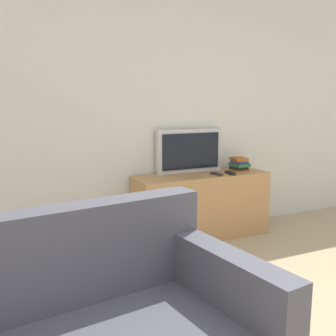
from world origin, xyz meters
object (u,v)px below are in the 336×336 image
(remote_secondary, at_px, (230,173))
(tv_stand, at_px, (201,206))
(remote_on_stand, at_px, (217,174))
(television, at_px, (189,151))
(book_stack, at_px, (239,164))

(remote_secondary, bearing_deg, tv_stand, 156.56)
(remote_on_stand, height_order, remote_secondary, same)
(remote_on_stand, bearing_deg, television, 121.43)
(book_stack, relative_size, remote_on_stand, 1.35)
(television, xyz_separation_m, remote_on_stand, (0.17, -0.28, -0.21))
(book_stack, bearing_deg, remote_secondary, -147.56)
(television, relative_size, book_stack, 3.65)
(television, bearing_deg, remote_secondary, -42.18)
(television, xyz_separation_m, book_stack, (0.52, -0.17, -0.16))
(book_stack, relative_size, remote_secondary, 1.16)
(television, relative_size, remote_on_stand, 4.91)
(tv_stand, relative_size, remote_secondary, 8.17)
(television, bearing_deg, tv_stand, -72.59)
(television, height_order, remote_on_stand, television)
(remote_secondary, bearing_deg, remote_on_stand, 174.04)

